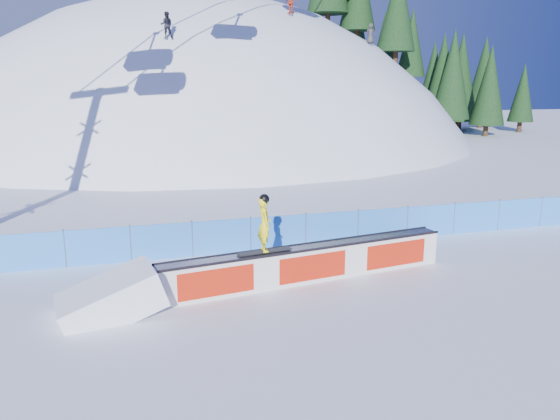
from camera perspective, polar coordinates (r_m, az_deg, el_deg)
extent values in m
plane|color=white|center=(15.97, 11.32, -8.11)|extent=(160.00, 160.00, 0.00)
sphere|color=white|center=(60.47, -8.12, -9.89)|extent=(64.00, 64.00, 64.00)
cylinder|color=#322014|center=(53.34, 6.12, 19.39)|extent=(0.50, 0.50, 1.40)
cylinder|color=#322014|center=(62.19, 6.37, 17.27)|extent=(0.50, 0.50, 1.40)
cylinder|color=#322014|center=(55.58, 10.16, 16.73)|extent=(0.50, 0.50, 1.40)
cylinder|color=#322014|center=(56.71, 11.89, 15.19)|extent=(0.50, 0.50, 1.40)
cone|color=black|center=(57.06, 12.13, 19.75)|extent=(3.47, 3.47, 7.88)
cylinder|color=#322014|center=(62.30, 9.45, 15.31)|extent=(0.50, 0.50, 1.40)
cone|color=black|center=(62.56, 9.60, 18.83)|extent=(2.85, 2.85, 6.49)
cylinder|color=#322014|center=(65.81, 12.36, 11.24)|extent=(0.50, 0.50, 1.40)
cone|color=black|center=(65.81, 12.56, 15.03)|extent=(3.31, 3.31, 7.53)
cylinder|color=#322014|center=(64.16, 14.44, 9.90)|extent=(0.50, 0.50, 1.40)
cone|color=black|center=(64.07, 14.66, 13.66)|extent=(3.18, 3.18, 7.23)
cylinder|color=#322014|center=(67.88, 13.76, 8.66)|extent=(0.50, 0.50, 1.40)
cone|color=black|center=(67.68, 14.01, 12.99)|extent=(3.99, 3.99, 9.07)
cylinder|color=#322014|center=(60.62, 18.81, 7.81)|extent=(0.50, 0.50, 1.40)
cone|color=black|center=(60.40, 19.15, 12.21)|extent=(3.58, 3.58, 8.13)
cylinder|color=#322014|center=(66.20, 18.01, 8.28)|extent=(0.50, 0.50, 1.40)
cone|color=black|center=(66.00, 18.30, 12.20)|extent=(3.47, 3.47, 7.88)
cylinder|color=#322014|center=(67.76, 19.60, 8.27)|extent=(0.50, 0.50, 1.40)
cone|color=black|center=(67.56, 19.95, 12.60)|extent=(3.99, 3.99, 9.07)
cylinder|color=#322014|center=(68.86, 20.66, 8.25)|extent=(0.50, 0.50, 1.40)
cone|color=black|center=(68.66, 20.99, 12.10)|extent=(3.55, 3.55, 8.07)
cylinder|color=#322014|center=(71.17, 18.89, 8.53)|extent=(0.50, 0.50, 1.40)
cone|color=black|center=(70.99, 19.13, 11.73)|extent=(2.98, 2.98, 6.78)
cylinder|color=#322014|center=(71.72, 21.42, 8.36)|extent=(0.50, 0.50, 1.40)
cone|color=black|center=(71.54, 21.70, 11.53)|extent=(2.97, 2.97, 6.76)
cube|color=#2D7ADE|center=(19.68, 5.46, -1.93)|extent=(22.00, 0.03, 1.20)
cylinder|color=#3F4C72|center=(18.49, -21.57, -3.69)|extent=(0.05, 0.05, 1.30)
cylinder|color=#3F4C72|center=(18.38, -15.36, -3.31)|extent=(0.05, 0.05, 1.30)
cylinder|color=#3F4C72|center=(18.49, -9.15, -2.90)|extent=(0.05, 0.05, 1.30)
cylinder|color=#3F4C72|center=(18.81, -3.10, -2.46)|extent=(0.05, 0.05, 1.30)
cylinder|color=#3F4C72|center=(19.33, 2.70, -2.01)|extent=(0.05, 0.05, 1.30)
cylinder|color=#3F4C72|center=(20.04, 8.13, -1.58)|extent=(0.05, 0.05, 1.30)
cylinder|color=#3F4C72|center=(20.92, 13.14, -1.16)|extent=(0.05, 0.05, 1.30)
cylinder|color=#3F4C72|center=(21.94, 17.72, -0.78)|extent=(0.05, 0.05, 1.30)
cylinder|color=#3F4C72|center=(23.10, 21.87, -0.42)|extent=(0.05, 0.05, 1.30)
cylinder|color=#3F4C72|center=(24.36, 25.60, -0.10)|extent=(0.05, 0.05, 1.30)
cube|color=silver|center=(16.15, 2.99, -5.69)|extent=(9.00, 1.92, 1.01)
cube|color=#9295A0|center=(15.98, 3.02, -3.90)|extent=(8.91, 1.93, 0.05)
cube|color=black|center=(15.73, 3.52, -4.15)|extent=(8.92, 1.39, 0.07)
cube|color=black|center=(16.23, 2.53, -3.58)|extent=(8.92, 1.39, 0.07)
cube|color=red|center=(15.91, 3.48, -6.00)|extent=(8.47, 1.31, 0.76)
cube|color=red|center=(16.40, 2.52, -5.39)|extent=(8.47, 1.31, 0.76)
cube|color=black|center=(15.39, -1.62, -4.33)|extent=(1.62, 0.52, 0.03)
imported|color=yellow|center=(15.17, -1.64, -1.51)|extent=(0.37, 0.56, 1.54)
sphere|color=black|center=(15.01, -1.66, 1.14)|extent=(0.29, 0.29, 0.29)
imported|color=black|center=(37.80, -11.77, 18.40)|extent=(0.89, 0.74, 1.65)
imported|color=red|center=(44.80, 1.10, 20.87)|extent=(0.88, 1.03, 1.65)
imported|color=#2B2B2B|center=(48.54, 9.46, 17.74)|extent=(0.89, 0.66, 1.65)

